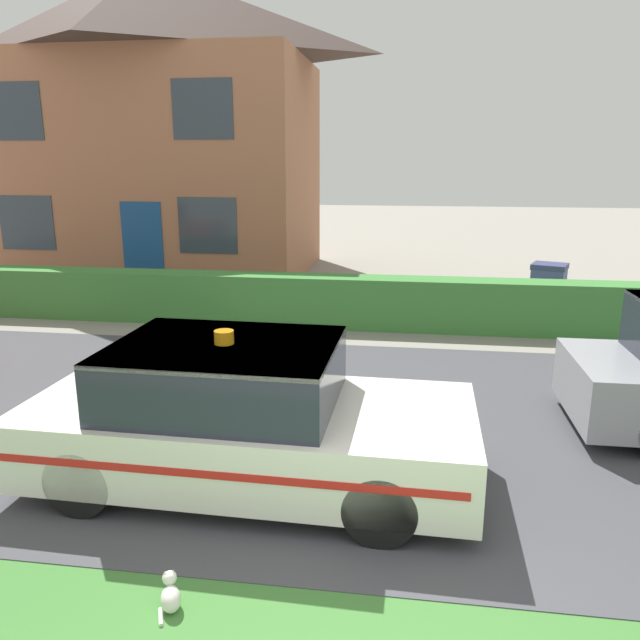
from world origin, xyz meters
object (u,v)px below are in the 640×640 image
Objects in this scene: cat at (170,595)px; wheelie_bin at (547,293)px; police_car at (243,417)px; house_left at (153,123)px.

wheelie_bin is (4.21, 8.61, 0.47)m from cat.
police_car is 13.90× the size of cat.
cat is at bearing -95.10° from wheelie_bin.
police_car reaches higher than wheelie_bin.
wheelie_bin is at bearing -49.79° from cat.
house_left reaches higher than wheelie_bin.
house_left reaches higher than police_car.
police_car is at bearing -100.50° from wheelie_bin.
police_car is 0.49× the size of house_left.
wheelie_bin is at bearing 59.89° from police_car.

